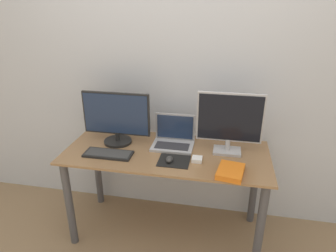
{
  "coord_description": "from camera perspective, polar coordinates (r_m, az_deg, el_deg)",
  "views": [
    {
      "loc": [
        0.4,
        -1.62,
        1.81
      ],
      "look_at": [
        0.01,
        0.34,
        0.95
      ],
      "focal_mm": 32.0,
      "sensor_mm": 36.0,
      "label": 1
    }
  ],
  "objects": [
    {
      "name": "wall_back",
      "position": [
        2.44,
        1.48,
        9.85
      ],
      "size": [
        7.0,
        0.05,
        2.5
      ],
      "color": "silver",
      "rests_on": "ground_plane"
    },
    {
      "name": "desk",
      "position": [
        2.32,
        -0.33,
        -8.07
      ],
      "size": [
        1.52,
        0.65,
        0.75
      ],
      "color": "olive",
      "rests_on": "ground_plane"
    },
    {
      "name": "monitor_left",
      "position": [
        2.34,
        -9.82,
        1.47
      ],
      "size": [
        0.53,
        0.22,
        0.41
      ],
      "color": "black",
      "rests_on": "desk"
    },
    {
      "name": "monitor_right",
      "position": [
        2.18,
        11.63,
        0.84
      ],
      "size": [
        0.47,
        0.14,
        0.46
      ],
      "color": "#B2B2B7",
      "rests_on": "desk"
    },
    {
      "name": "laptop",
      "position": [
        2.33,
        1.07,
        -2.3
      ],
      "size": [
        0.32,
        0.23,
        0.23
      ],
      "color": "#ADADB2",
      "rests_on": "desk"
    },
    {
      "name": "keyboard",
      "position": [
        2.24,
        -11.3,
        -5.23
      ],
      "size": [
        0.35,
        0.15,
        0.02
      ],
      "color": "black",
      "rests_on": "desk"
    },
    {
      "name": "mousepad",
      "position": [
        2.12,
        1.15,
        -6.66
      ],
      "size": [
        0.22,
        0.19,
        0.0
      ],
      "color": "black",
      "rests_on": "desk"
    },
    {
      "name": "mouse",
      "position": [
        2.1,
        0.27,
        -6.37
      ],
      "size": [
        0.05,
        0.08,
        0.04
      ],
      "color": "#333333",
      "rests_on": "mousepad"
    },
    {
      "name": "book",
      "position": [
        2.01,
        11.82,
        -8.48
      ],
      "size": [
        0.2,
        0.24,
        0.04
      ],
      "color": "orange",
      "rests_on": "desk"
    },
    {
      "name": "power_brick",
      "position": [
        2.13,
        5.55,
        -6.33
      ],
      "size": [
        0.07,
        0.07,
        0.03
      ],
      "color": "white",
      "rests_on": "desk"
    }
  ]
}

